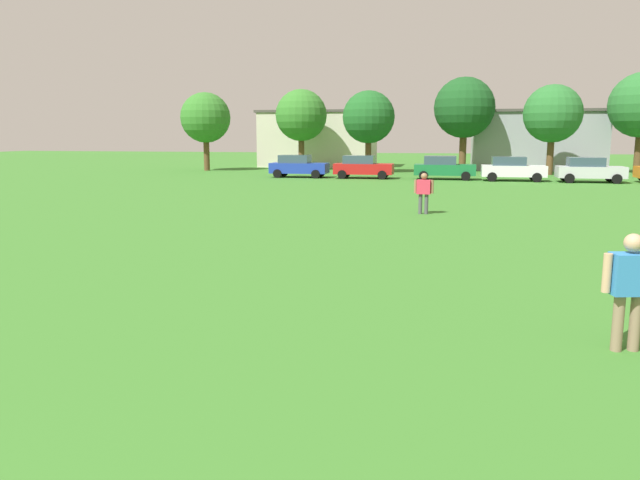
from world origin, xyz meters
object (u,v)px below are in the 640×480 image
Objects in this scene: adult_bystander at (630,282)px; parked_car_silver_4 at (589,170)px; parked_car_green_2 at (444,167)px; parked_car_blue_0 at (298,166)px; bystander_near_trees at (424,190)px; tree_center_left at (369,117)px; tree_far_left at (205,118)px; parked_car_red_1 at (363,167)px; tree_right at (553,114)px; parked_car_white_3 at (512,169)px; tree_left at (301,116)px; tree_center_right at (464,108)px.

adult_bystander is 0.41× the size of parked_car_silver_4.
parked_car_blue_0 is at bearing -179.72° from parked_car_green_2.
tree_center_left is (-5.88, 27.11, 3.65)m from bystander_near_trees.
tree_center_left is (-6.42, 7.07, 3.77)m from parked_car_green_2.
bystander_near_trees is at bearing -52.85° from tree_far_left.
parked_car_silver_4 is (6.51, 34.60, -0.18)m from adult_bystander.
bystander_near_trees is 20.65m from parked_car_red_1.
parked_car_red_1 is 16.33m from tree_right.
tree_left is (-17.63, 10.41, 4.05)m from parked_car_white_3.
tree_far_left is at bearing 163.68° from parked_car_white_3.
parked_car_silver_4 is at bearing -14.37° from tree_far_left.
adult_bystander is at bearing -85.00° from parked_car_green_2.
tree_center_left is at bearing 153.70° from parked_car_silver_4.
parked_car_green_2 is (0.54, 20.04, -0.12)m from bystander_near_trees.
tree_center_left reaches higher than parked_car_green_2.
parked_car_blue_0 is at bearing 177.76° from parked_car_silver_4.
parked_car_white_3 is 0.60× the size of tree_right.
tree_far_left is at bearing -74.77° from adult_bystander.
tree_far_left is 0.85× the size of tree_center_right.
tree_left is (-16.05, 45.34, 3.86)m from adult_bystander.
parked_car_white_3 and parked_car_silver_4 have the same top height.
tree_center_right reaches higher than parked_car_white_3.
parked_car_blue_0 is (-10.23, 19.98, -0.12)m from bystander_near_trees.
tree_left is at bearing 172.55° from tree_right.
tree_far_left reaches higher than parked_car_silver_4.
tree_right is at bearing -111.28° from adult_bystander.
tree_left is at bearing -84.88° from adult_bystander.
parked_car_silver_4 is 0.62× the size of tree_far_left.
tree_center_right is at bearing 106.87° from parked_car_white_3.
parked_car_red_1 is at bearing 177.19° from parked_car_silver_4.
parked_car_red_1 is 12.89m from tree_left.
tree_far_left reaches higher than parked_car_blue_0.
tree_center_left is at bearing 145.60° from parked_car_white_3.
tree_center_right is at bearing 54.19° from parked_car_red_1.
adult_bystander is 35.21m from parked_car_silver_4.
parked_car_silver_4 is at bearing -2.81° from parked_car_red_1.
adult_bystander reaches higher than bystander_near_trees.
parked_car_red_1 is (-8.96, 35.36, -0.18)m from adult_bystander.
parked_car_red_1 is 1.00× the size of parked_car_green_2.
tree_far_left reaches higher than bystander_near_trees.
bystander_near_trees is 0.20× the size of tree_center_right.
parked_car_blue_0 is at bearing -77.60° from tree_left.
parked_car_red_1 is 1.00× the size of parked_car_silver_4.
tree_center_right is at bearing 126.76° from parked_car_silver_4.
tree_far_left is at bearing 132.66° from bystander_near_trees.
tree_left is 14.43m from tree_center_right.
parked_car_blue_0 is (-13.87, 35.40, -0.18)m from adult_bystander.
tree_far_left is at bearing 161.59° from parked_car_green_2.
tree_center_right is (14.42, 0.18, 0.56)m from tree_left.
tree_center_left reaches higher than parked_car_silver_4.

